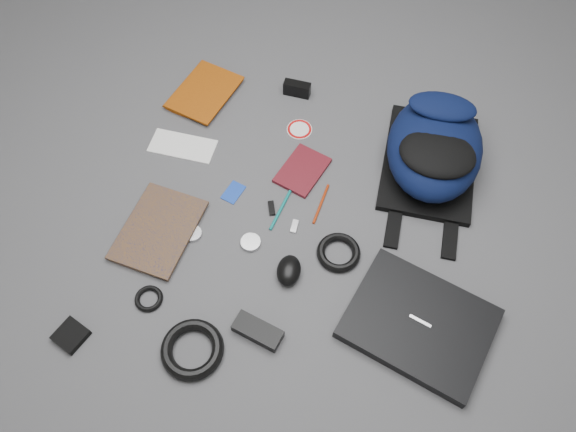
% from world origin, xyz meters
% --- Properties ---
extents(ground, '(4.00, 4.00, 0.00)m').
position_xyz_m(ground, '(0.00, 0.00, 0.00)').
color(ground, '#4F4F51').
rests_on(ground, ground).
extents(backpack, '(0.31, 0.44, 0.18)m').
position_xyz_m(backpack, '(0.39, 0.28, 0.09)').
color(backpack, black).
rests_on(backpack, ground).
extents(laptop, '(0.43, 0.38, 0.04)m').
position_xyz_m(laptop, '(0.40, -0.25, 0.02)').
color(laptop, black).
rests_on(laptop, ground).
extents(textbook_red, '(0.24, 0.28, 0.03)m').
position_xyz_m(textbook_red, '(-0.46, 0.44, 0.01)').
color(textbook_red, '#8A3907').
rests_on(textbook_red, ground).
extents(comic_book, '(0.24, 0.30, 0.02)m').
position_xyz_m(comic_book, '(-0.46, -0.10, 0.01)').
color(comic_book, '#9B5F0B').
rests_on(comic_book, ground).
extents(envelope, '(0.21, 0.10, 0.00)m').
position_xyz_m(envelope, '(-0.38, 0.20, 0.00)').
color(envelope, white).
rests_on(envelope, ground).
extents(dvd_case, '(0.17, 0.20, 0.01)m').
position_xyz_m(dvd_case, '(0.01, 0.18, 0.01)').
color(dvd_case, '#4A0E14').
rests_on(dvd_case, ground).
extents(compact_camera, '(0.09, 0.04, 0.05)m').
position_xyz_m(compact_camera, '(-0.07, 0.49, 0.03)').
color(compact_camera, black).
rests_on(compact_camera, ground).
extents(sticker_disc, '(0.09, 0.09, 0.00)m').
position_xyz_m(sticker_disc, '(-0.03, 0.34, 0.00)').
color(sticker_disc, white).
rests_on(sticker_disc, ground).
extents(pen_teal, '(0.04, 0.15, 0.01)m').
position_xyz_m(pen_teal, '(-0.03, 0.03, 0.00)').
color(pen_teal, '#0D7572').
rests_on(pen_teal, ground).
extents(pen_red, '(0.03, 0.14, 0.01)m').
position_xyz_m(pen_red, '(0.09, 0.07, 0.00)').
color(pen_red, '#9D2D0C').
rests_on(pen_red, ground).
extents(id_badge, '(0.07, 0.08, 0.00)m').
position_xyz_m(id_badge, '(-0.18, 0.06, 0.00)').
color(id_badge, '#1841B6').
rests_on(id_badge, ground).
extents(usb_black, '(0.03, 0.05, 0.01)m').
position_xyz_m(usb_black, '(-0.06, 0.03, 0.00)').
color(usb_black, black).
rests_on(usb_black, ground).
extents(usb_silver, '(0.02, 0.04, 0.01)m').
position_xyz_m(usb_silver, '(0.02, -0.02, 0.00)').
color(usb_silver, silver).
rests_on(usb_silver, ground).
extents(mouse, '(0.07, 0.10, 0.05)m').
position_xyz_m(mouse, '(0.04, -0.17, 0.02)').
color(mouse, black).
rests_on(mouse, ground).
extents(headphone_left, '(0.06, 0.06, 0.01)m').
position_xyz_m(headphone_left, '(-0.26, -0.11, 0.01)').
color(headphone_left, '#ABAAAC').
rests_on(headphone_left, ground).
extents(headphone_right, '(0.06, 0.06, 0.01)m').
position_xyz_m(headphone_right, '(-0.09, -0.10, 0.01)').
color(headphone_right, '#B5B5B7').
rests_on(headphone_right, ground).
extents(cable_coil, '(0.16, 0.16, 0.02)m').
position_xyz_m(cable_coil, '(0.16, -0.08, 0.01)').
color(cable_coil, black).
rests_on(cable_coil, ground).
extents(power_brick, '(0.14, 0.09, 0.03)m').
position_xyz_m(power_brick, '(-0.01, -0.35, 0.02)').
color(power_brick, black).
rests_on(power_brick, ground).
extents(power_cord_coil, '(0.21, 0.21, 0.03)m').
position_xyz_m(power_cord_coil, '(-0.16, -0.44, 0.02)').
color(power_cord_coil, black).
rests_on(power_cord_coil, ground).
extents(pouch, '(0.10, 0.10, 0.02)m').
position_xyz_m(pouch, '(-0.48, -0.46, 0.01)').
color(pouch, black).
rests_on(pouch, ground).
extents(earbud_coil, '(0.10, 0.10, 0.01)m').
position_xyz_m(earbud_coil, '(-0.32, -0.32, 0.01)').
color(earbud_coil, black).
rests_on(earbud_coil, ground).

